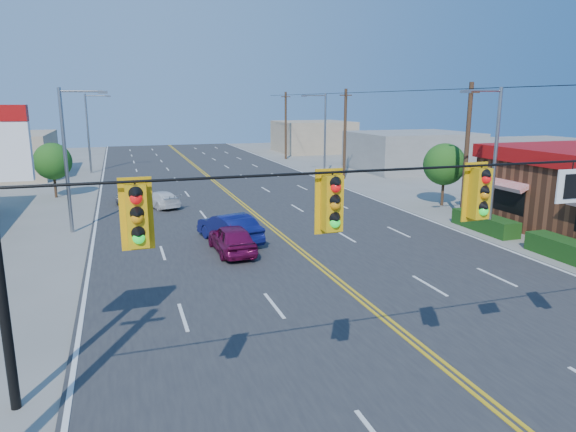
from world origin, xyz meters
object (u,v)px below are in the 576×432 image
object	(u,v)px
car_silver	(134,194)
car_magenta	(232,240)
car_white	(160,200)
signal_span	(519,215)
car_blue	(229,229)

from	to	relation	value
car_silver	car_magenta	bearing A→B (deg)	116.20
car_white	car_silver	world-z (taller)	car_silver
signal_span	car_white	xyz separation A→B (m)	(-5.56, 27.35, -4.33)
car_white	car_silver	distance (m)	3.36
car_magenta	car_silver	distance (m)	15.82
car_silver	car_blue	bearing A→B (deg)	119.28
car_white	car_magenta	bearing A→B (deg)	78.47
car_magenta	car_blue	bearing A→B (deg)	-100.12
signal_span	car_silver	distance (m)	31.42
car_magenta	car_silver	bearing A→B (deg)	-77.03
car_magenta	car_blue	size ratio (longest dim) A/B	0.90
signal_span	car_blue	xyz separation A→B (m)	(-2.88, 16.89, -4.12)
signal_span	car_magenta	world-z (taller)	signal_span
car_blue	car_silver	world-z (taller)	car_blue
car_blue	car_magenta	bearing A→B (deg)	66.18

